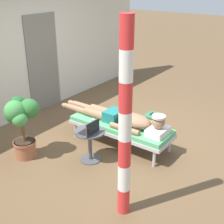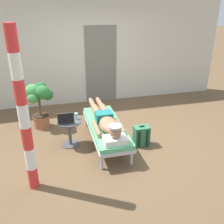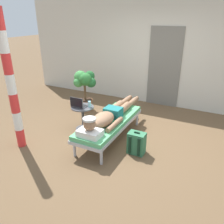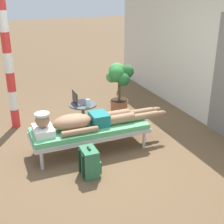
% 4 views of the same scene
% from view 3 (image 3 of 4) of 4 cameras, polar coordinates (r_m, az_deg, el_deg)
% --- Properties ---
extents(ground_plane, '(40.00, 40.00, 0.00)m').
position_cam_3_polar(ground_plane, '(4.60, 2.04, -6.41)').
color(ground_plane, brown).
extents(house_wall_back, '(7.60, 0.20, 2.70)m').
position_cam_3_polar(house_wall_back, '(6.25, 9.90, 14.49)').
color(house_wall_back, beige).
rests_on(house_wall_back, ground).
extents(house_door_panel, '(0.84, 0.03, 2.04)m').
position_cam_3_polar(house_door_panel, '(6.10, 13.10, 10.86)').
color(house_door_panel, slate).
rests_on(house_door_panel, ground).
extents(lounge_chair, '(0.63, 1.84, 0.42)m').
position_cam_3_polar(lounge_chair, '(4.39, -0.61, -2.80)').
color(lounge_chair, '#B7B7BC').
rests_on(lounge_chair, ground).
extents(person_reclining, '(0.53, 2.17, 0.33)m').
position_cam_3_polar(person_reclining, '(4.28, -0.90, -0.95)').
color(person_reclining, white).
rests_on(person_reclining, lounge_chair).
extents(side_table, '(0.48, 0.48, 0.52)m').
position_cam_3_polar(side_table, '(4.80, -7.42, -0.49)').
color(side_table, '#4C4C51').
rests_on(side_table, ground).
extents(laptop, '(0.31, 0.24, 0.23)m').
position_cam_3_polar(laptop, '(4.71, -8.51, 1.93)').
color(laptop, '#4C4C51').
rests_on(laptop, side_table).
extents(drink_glass, '(0.06, 0.06, 0.13)m').
position_cam_3_polar(drink_glass, '(4.67, -5.71, 1.99)').
color(drink_glass, '#99D8E5').
rests_on(drink_glass, side_table).
extents(backpack, '(0.30, 0.26, 0.42)m').
position_cam_3_polar(backpack, '(4.04, 6.25, -7.87)').
color(backpack, '#33724C').
rests_on(backpack, ground).
extents(potted_plant, '(0.58, 0.52, 1.02)m').
position_cam_3_polar(potted_plant, '(5.71, -6.93, 6.81)').
color(potted_plant, '#9E5B3D').
rests_on(potted_plant, ground).
extents(porch_post, '(0.15, 0.15, 2.41)m').
position_cam_3_polar(porch_post, '(4.20, -24.25, 6.44)').
color(porch_post, red).
rests_on(porch_post, ground).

